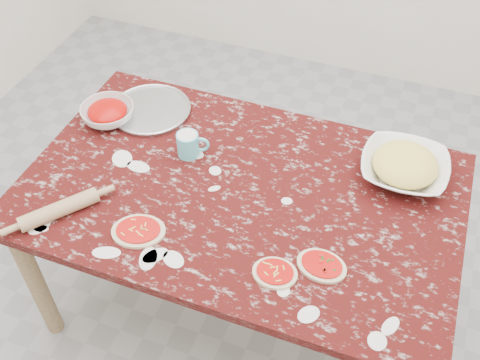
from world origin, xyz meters
name	(u,v)px	position (x,y,z in m)	size (l,w,h in m)	color
ground	(240,300)	(0.00, 0.00, 0.00)	(4.00, 4.00, 0.00)	gray
worktable	(240,204)	(0.00, 0.00, 0.67)	(1.60, 1.00, 0.75)	#370B0A
pizza_tray	(151,110)	(-0.52, 0.29, 0.76)	(0.33, 0.33, 0.01)	#B2B2B7
sauce_bowl	(108,114)	(-0.65, 0.18, 0.78)	(0.22, 0.22, 0.07)	white
cheese_bowl	(404,169)	(0.55, 0.28, 0.79)	(0.32, 0.32, 0.08)	white
flour_mug	(189,144)	(-0.25, 0.11, 0.80)	(0.12, 0.09, 0.10)	#5AC7D9
pizza_left	(138,231)	(-0.25, -0.31, 0.76)	(0.22, 0.20, 0.02)	beige
pizza_mid	(275,273)	(0.24, -0.31, 0.76)	(0.16, 0.14, 0.02)	beige
pizza_right	(322,266)	(0.37, -0.23, 0.76)	(0.18, 0.14, 0.02)	beige
rolling_pin	(59,210)	(-0.55, -0.34, 0.78)	(0.06, 0.06, 0.28)	tan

